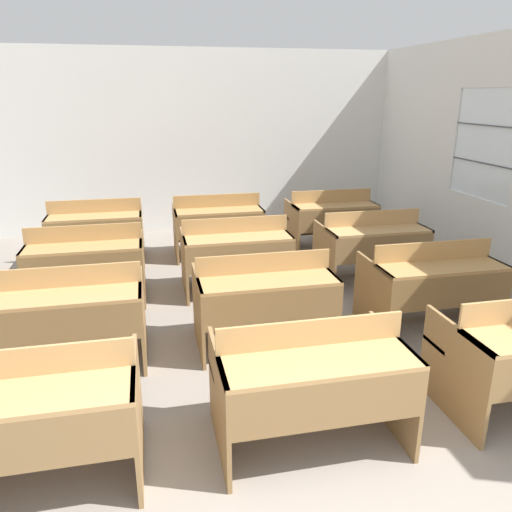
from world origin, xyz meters
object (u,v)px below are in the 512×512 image
at_px(bench_front_center, 311,379).
at_px(bench_third_left, 86,262).
at_px(bench_second_center, 264,297).
at_px(bench_back_right, 331,217).
at_px(bench_third_center, 236,252).
at_px(bench_second_right, 432,282).
at_px(bench_third_right, 372,243).
at_px(bench_back_left, 96,229).
at_px(bench_second_left, 69,313).
at_px(bench_back_center, 218,223).
at_px(bench_front_left, 30,413).

xyz_separation_m(bench_front_center, bench_third_left, (-1.64, 2.72, 0.00)).
bearing_deg(bench_second_center, bench_back_right, 58.81).
xyz_separation_m(bench_third_left, bench_third_center, (1.63, -0.00, 0.00)).
bearing_deg(bench_front_center, bench_second_right, 39.58).
height_order(bench_third_center, bench_third_right, same).
distance_m(bench_front_center, bench_back_left, 4.41).
xyz_separation_m(bench_third_left, bench_third_right, (3.29, -0.02, 0.00)).
height_order(bench_second_left, bench_third_center, same).
bearing_deg(bench_second_left, bench_second_right, -0.01).
bearing_deg(bench_third_left, bench_back_center, 40.24).
relative_size(bench_front_center, bench_second_right, 1.00).
relative_size(bench_second_left, bench_back_center, 1.00).
height_order(bench_second_center, bench_back_right, same).
height_order(bench_second_left, bench_back_left, same).
relative_size(bench_front_left, bench_front_center, 1.00).
height_order(bench_second_right, bench_back_center, same).
bearing_deg(bench_third_left, bench_third_right, -0.28).
bearing_deg(bench_back_right, bench_second_center, -121.19).
bearing_deg(bench_second_right, bench_back_center, 121.77).
distance_m(bench_second_left, bench_second_right, 3.30).
relative_size(bench_third_right, bench_back_center, 1.00).
distance_m(bench_front_left, bench_back_right, 5.25).
xyz_separation_m(bench_second_center, bench_back_center, (-0.03, 2.72, 0.00)).
height_order(bench_front_left, bench_back_center, same).
distance_m(bench_second_left, bench_third_center, 2.12).
bearing_deg(bench_back_left, bench_second_center, -58.66).
relative_size(bench_front_left, bench_second_center, 1.00).
bearing_deg(bench_back_center, bench_second_left, -120.84).
bearing_deg(bench_front_center, bench_back_left, 111.89).
distance_m(bench_front_center, bench_second_right, 2.16).
distance_m(bench_third_right, bench_back_left, 3.58).
height_order(bench_front_left, bench_back_right, same).
bearing_deg(bench_third_right, bench_third_center, 179.47).
relative_size(bench_back_left, bench_back_right, 1.00).
bearing_deg(bench_third_right, bench_front_left, -140.89).
bearing_deg(bench_back_right, bench_third_right, -89.61).
bearing_deg(bench_back_left, bench_back_right, -0.49).
xyz_separation_m(bench_front_left, bench_back_center, (1.65, 4.09, 0.00)).
xyz_separation_m(bench_second_center, bench_back_right, (1.63, 2.70, 0.00)).
distance_m(bench_front_center, bench_third_center, 2.72).
relative_size(bench_second_center, bench_back_left, 1.00).
bearing_deg(bench_back_center, bench_third_right, -39.64).
relative_size(bench_front_left, bench_back_center, 1.00).
bearing_deg(bench_back_left, bench_second_left, -89.84).
height_order(bench_third_right, bench_back_right, same).
height_order(bench_front_left, bench_front_center, same).
height_order(bench_second_center, bench_third_right, same).
xyz_separation_m(bench_second_right, bench_third_left, (-3.30, 1.34, 0.00)).
bearing_deg(bench_front_center, bench_third_right, 58.49).
relative_size(bench_front_center, bench_third_right, 1.00).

